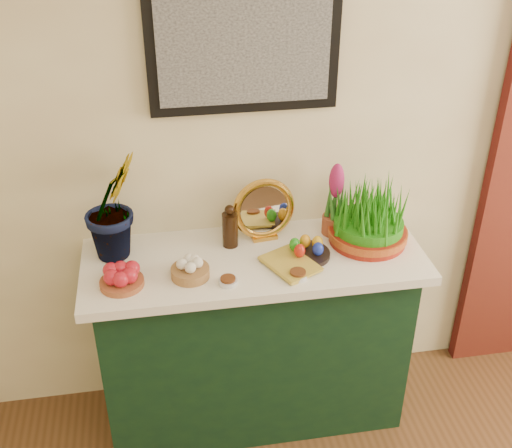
{
  "coord_description": "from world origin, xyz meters",
  "views": [
    {
      "loc": [
        -0.65,
        -0.15,
        2.36
      ],
      "look_at": [
        -0.29,
        1.95,
        1.07
      ],
      "focal_mm": 45.0,
      "sensor_mm": 36.0,
      "label": 1
    }
  ],
  "objects_px": {
    "mirror": "(264,210)",
    "wheatgrass_sabzeh": "(369,216)",
    "book": "(274,271)",
    "hyacinth_green": "(111,190)",
    "sideboard": "(254,341)"
  },
  "relations": [
    {
      "from": "book",
      "to": "wheatgrass_sabzeh",
      "type": "relative_size",
      "value": 0.65
    },
    {
      "from": "sideboard",
      "to": "mirror",
      "type": "height_order",
      "value": "mirror"
    },
    {
      "from": "book",
      "to": "hyacinth_green",
      "type": "bearing_deg",
      "value": 130.99
    },
    {
      "from": "sideboard",
      "to": "wheatgrass_sabzeh",
      "type": "relative_size",
      "value": 3.88
    },
    {
      "from": "sideboard",
      "to": "hyacinth_green",
      "type": "distance_m",
      "value": 0.94
    },
    {
      "from": "mirror",
      "to": "hyacinth_green",
      "type": "bearing_deg",
      "value": -177.72
    },
    {
      "from": "hyacinth_green",
      "to": "wheatgrass_sabzeh",
      "type": "relative_size",
      "value": 1.76
    },
    {
      "from": "hyacinth_green",
      "to": "wheatgrass_sabzeh",
      "type": "xyz_separation_m",
      "value": [
        1.04,
        -0.08,
        -0.17
      ]
    },
    {
      "from": "book",
      "to": "wheatgrass_sabzeh",
      "type": "distance_m",
      "value": 0.48
    },
    {
      "from": "mirror",
      "to": "book",
      "type": "relative_size",
      "value": 1.26
    },
    {
      "from": "mirror",
      "to": "wheatgrass_sabzeh",
      "type": "bearing_deg",
      "value": -14.16
    },
    {
      "from": "mirror",
      "to": "wheatgrass_sabzeh",
      "type": "relative_size",
      "value": 0.82
    },
    {
      "from": "hyacinth_green",
      "to": "wheatgrass_sabzeh",
      "type": "bearing_deg",
      "value": -44.39
    },
    {
      "from": "sideboard",
      "to": "mirror",
      "type": "relative_size",
      "value": 4.71
    },
    {
      "from": "hyacinth_green",
      "to": "book",
      "type": "height_order",
      "value": "hyacinth_green"
    }
  ]
}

